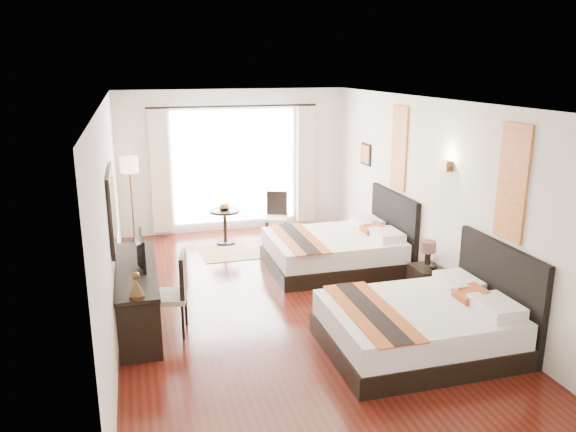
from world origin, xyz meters
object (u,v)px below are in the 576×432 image
object	(u,v)px
nightstand	(427,283)
fruit_bowl	(224,208)
floor_lamp	(130,171)
bed_near	(424,324)
television	(136,250)
table_lamp	(428,249)
console_desk	(138,295)
window_chair	(276,225)
bed_far	(338,249)
vase	(434,264)
side_table	(225,227)
desk_chair	(170,309)

from	to	relation	value
nightstand	fruit_bowl	xyz separation A→B (m)	(-2.36, 3.34, 0.44)
floor_lamp	nightstand	bearing A→B (deg)	-43.77
nightstand	bed_near	bearing A→B (deg)	-120.33
nightstand	television	distance (m)	4.06
bed_near	table_lamp	world-z (taller)	bed_near
floor_lamp	console_desk	bearing A→B (deg)	-89.84
bed_near	window_chair	size ratio (longest dim) A/B	2.40
bed_far	nightstand	size ratio (longest dim) A/B	4.40
vase	television	world-z (taller)	television
window_chair	table_lamp	bearing A→B (deg)	42.32
bed_far	console_desk	bearing A→B (deg)	-159.41
bed_near	side_table	size ratio (longest dim) A/B	3.34
bed_near	fruit_bowl	world-z (taller)	bed_near
nightstand	window_chair	xyz separation A→B (m)	(-1.37, 3.32, 0.04)
bed_far	vase	world-z (taller)	bed_far
window_chair	console_desk	bearing A→B (deg)	-21.82
desk_chair	floor_lamp	bearing A→B (deg)	-73.79
bed_near	floor_lamp	bearing A→B (deg)	121.96
desk_chair	window_chair	distance (m)	4.09
bed_far	console_desk	xyz separation A→B (m)	(-3.22, -1.21, 0.06)
vase	side_table	bearing A→B (deg)	124.77
console_desk	television	xyz separation A→B (m)	(0.02, 0.06, 0.59)
console_desk	television	bearing A→B (deg)	70.79
nightstand	floor_lamp	world-z (taller)	floor_lamp
fruit_bowl	nightstand	bearing A→B (deg)	-54.77
bed_far	nightstand	bearing A→B (deg)	-62.93
bed_far	window_chair	size ratio (longest dim) A/B	2.40
console_desk	window_chair	size ratio (longest dim) A/B	2.45
bed_near	table_lamp	size ratio (longest dim) A/B	6.40
table_lamp	side_table	world-z (taller)	table_lamp
window_chair	fruit_bowl	bearing A→B (deg)	-71.71
bed_near	table_lamp	bearing A→B (deg)	60.03
table_lamp	desk_chair	size ratio (longest dim) A/B	0.33
side_table	nightstand	bearing A→B (deg)	-54.64
bed_near	console_desk	xyz separation A→B (m)	(-3.22, 1.65, 0.06)
floor_lamp	fruit_bowl	distance (m)	1.86
television	fruit_bowl	bearing A→B (deg)	-30.79
window_chair	desk_chair	bearing A→B (deg)	-14.15
bed_near	desk_chair	distance (m)	3.10
table_lamp	floor_lamp	distance (m)	5.56
bed_near	side_table	xyz separation A→B (m)	(-1.58, 4.66, 0.01)
fruit_bowl	window_chair	distance (m)	1.07
television	window_chair	xyz separation A→B (m)	(2.61, 2.95, -0.69)
desk_chair	side_table	bearing A→B (deg)	-99.66
vase	television	size ratio (longest dim) A/B	0.16
table_lamp	console_desk	bearing A→B (deg)	176.30
table_lamp	nightstand	bearing A→B (deg)	-110.49
nightstand	console_desk	xyz separation A→B (m)	(-4.00, 0.31, 0.14)
table_lamp	television	distance (m)	4.01
television	side_table	size ratio (longest dim) A/B	1.12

